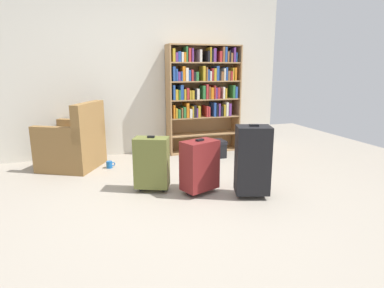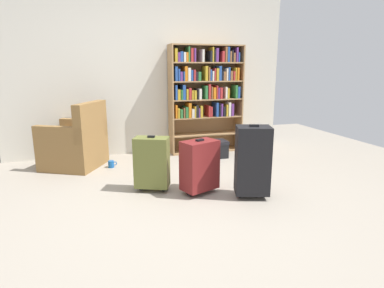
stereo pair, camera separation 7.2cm
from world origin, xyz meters
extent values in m
plane|color=#9E9384|center=(0.00, 0.00, 0.00)|extent=(7.72, 7.72, 0.00)
cube|color=beige|center=(0.00, 2.24, 1.30)|extent=(4.41, 0.10, 2.60)
cube|color=#A87F51|center=(0.28, 2.00, 0.84)|extent=(0.02, 0.33, 1.69)
cube|color=#A87F51|center=(1.43, 2.00, 0.84)|extent=(0.02, 0.33, 1.69)
cube|color=#A87F51|center=(0.86, 2.16, 0.84)|extent=(1.17, 0.02, 1.69)
cube|color=#A87F51|center=(0.86, 2.00, 0.01)|extent=(1.13, 0.31, 0.02)
cube|color=#A87F51|center=(0.86, 2.00, 0.29)|extent=(1.13, 0.31, 0.02)
cube|color=#A87F51|center=(0.86, 2.00, 0.57)|extent=(1.13, 0.31, 0.02)
cube|color=#A87F51|center=(0.86, 2.00, 0.85)|extent=(1.13, 0.31, 0.02)
cube|color=#A87F51|center=(0.86, 2.00, 1.13)|extent=(1.13, 0.31, 0.02)
cube|color=#A87F51|center=(0.86, 2.00, 1.42)|extent=(1.13, 0.31, 0.02)
cube|color=#A87F51|center=(0.86, 2.00, 1.68)|extent=(1.13, 0.31, 0.02)
cube|color=orange|center=(0.34, 1.96, 0.68)|extent=(0.03, 0.22, 0.20)
cube|color=gold|center=(0.37, 1.95, 0.66)|extent=(0.03, 0.20, 0.15)
cube|color=#2D7238|center=(0.42, 1.94, 0.65)|extent=(0.04, 0.18, 0.14)
cube|color=brown|center=(0.46, 1.94, 0.66)|extent=(0.02, 0.19, 0.16)
cube|color=#2D7238|center=(0.50, 1.98, 0.67)|extent=(0.04, 0.26, 0.17)
cube|color=orange|center=(0.55, 1.97, 0.70)|extent=(0.04, 0.24, 0.23)
cube|color=silver|center=(0.60, 1.96, 0.65)|extent=(0.04, 0.23, 0.14)
cube|color=gold|center=(0.64, 1.97, 0.67)|extent=(0.02, 0.24, 0.17)
cube|color=black|center=(0.67, 1.95, 0.68)|extent=(0.04, 0.20, 0.19)
cube|color=#66337F|center=(0.71, 1.95, 0.65)|extent=(0.02, 0.21, 0.14)
cube|color=gold|center=(0.74, 1.98, 0.67)|extent=(0.04, 0.27, 0.18)
cube|color=#B22D2D|center=(0.87, 1.97, 0.67)|extent=(0.03, 0.24, 0.17)
cube|color=#B22D2D|center=(0.91, 1.94, 0.66)|extent=(0.03, 0.18, 0.16)
cube|color=#264C99|center=(1.00, 1.97, 0.69)|extent=(0.04, 0.24, 0.22)
cube|color=black|center=(1.05, 1.96, 0.68)|extent=(0.02, 0.23, 0.19)
cube|color=#66337F|center=(1.08, 1.98, 0.68)|extent=(0.03, 0.26, 0.20)
cube|color=black|center=(1.12, 1.95, 0.66)|extent=(0.03, 0.21, 0.15)
cube|color=gold|center=(1.17, 1.95, 0.67)|extent=(0.03, 0.20, 0.18)
cube|color=silver|center=(1.21, 1.94, 0.69)|extent=(0.04, 0.19, 0.22)
cube|color=#66337F|center=(1.26, 1.96, 0.68)|extent=(0.04, 0.22, 0.20)
cube|color=#264C99|center=(0.34, 1.95, 0.98)|extent=(0.03, 0.21, 0.22)
cube|color=gold|center=(0.38, 1.96, 0.94)|extent=(0.04, 0.22, 0.16)
cube|color=#2D7238|center=(0.43, 1.98, 0.94)|extent=(0.03, 0.26, 0.15)
cube|color=#264C99|center=(0.46, 1.99, 0.97)|extent=(0.04, 0.28, 0.22)
cube|color=gold|center=(0.51, 1.94, 0.94)|extent=(0.03, 0.19, 0.16)
cube|color=#B22D2D|center=(0.56, 1.97, 0.95)|extent=(0.04, 0.25, 0.18)
cube|color=gold|center=(0.60, 1.96, 0.93)|extent=(0.03, 0.22, 0.14)
cube|color=gold|center=(0.64, 1.95, 0.93)|extent=(0.04, 0.21, 0.14)
cube|color=black|center=(0.68, 1.95, 0.94)|extent=(0.02, 0.20, 0.16)
cube|color=silver|center=(0.72, 1.98, 0.94)|extent=(0.04, 0.26, 0.16)
cube|color=#2D7238|center=(0.82, 1.96, 0.97)|extent=(0.04, 0.22, 0.21)
cube|color=#B22D2D|center=(0.87, 1.95, 0.98)|extent=(0.04, 0.21, 0.23)
cube|color=brown|center=(0.91, 1.98, 0.96)|extent=(0.02, 0.27, 0.19)
cube|color=orange|center=(0.95, 1.95, 0.95)|extent=(0.04, 0.21, 0.18)
cube|color=#B22D2D|center=(1.00, 1.98, 0.97)|extent=(0.02, 0.26, 0.21)
cube|color=#66337F|center=(1.02, 1.95, 0.95)|extent=(0.02, 0.20, 0.17)
cube|color=#B22D2D|center=(1.06, 1.97, 0.95)|extent=(0.04, 0.25, 0.17)
cube|color=silver|center=(1.15, 1.96, 0.96)|extent=(0.03, 0.23, 0.18)
cube|color=gold|center=(1.19, 1.99, 0.94)|extent=(0.03, 0.27, 0.16)
cube|color=#2D7238|center=(1.32, 1.95, 0.97)|extent=(0.03, 0.20, 0.21)
cube|color=#264C99|center=(1.36, 1.97, 0.96)|extent=(0.04, 0.25, 0.18)
cube|color=#264C99|center=(0.34, 1.97, 1.25)|extent=(0.04, 0.25, 0.22)
cube|color=#264C99|center=(0.38, 1.96, 1.24)|extent=(0.03, 0.22, 0.18)
cube|color=#66337F|center=(0.42, 1.96, 1.21)|extent=(0.04, 0.23, 0.14)
cube|color=#264C99|center=(0.46, 1.96, 1.22)|extent=(0.02, 0.22, 0.14)
cube|color=orange|center=(0.49, 1.98, 1.25)|extent=(0.04, 0.26, 0.22)
cube|color=silver|center=(0.54, 1.97, 1.24)|extent=(0.04, 0.25, 0.20)
cube|color=#264C99|center=(0.59, 1.97, 1.23)|extent=(0.03, 0.25, 0.16)
cube|color=#B22D2D|center=(0.63, 1.95, 1.23)|extent=(0.03, 0.20, 0.17)
cube|color=black|center=(0.66, 1.94, 1.21)|extent=(0.03, 0.18, 0.14)
cube|color=#2D7238|center=(0.71, 1.95, 1.21)|extent=(0.04, 0.20, 0.14)
cube|color=gold|center=(0.82, 1.95, 1.26)|extent=(0.04, 0.20, 0.22)
cube|color=brown|center=(0.86, 1.96, 1.25)|extent=(0.02, 0.23, 0.20)
cube|color=#264C99|center=(0.89, 1.98, 1.23)|extent=(0.02, 0.26, 0.17)
cube|color=silver|center=(0.92, 1.96, 1.22)|extent=(0.03, 0.23, 0.15)
cube|color=#B22D2D|center=(0.96, 1.96, 1.24)|extent=(0.02, 0.23, 0.19)
cube|color=gold|center=(1.00, 1.96, 1.24)|extent=(0.04, 0.23, 0.19)
cube|color=#264C99|center=(1.04, 1.97, 1.26)|extent=(0.04, 0.25, 0.22)
cube|color=black|center=(1.08, 1.94, 1.22)|extent=(0.02, 0.19, 0.15)
cube|color=brown|center=(1.12, 1.98, 1.21)|extent=(0.04, 0.27, 0.14)
cube|color=silver|center=(1.16, 1.95, 1.24)|extent=(0.03, 0.20, 0.19)
cube|color=#264C99|center=(1.19, 1.96, 1.25)|extent=(0.03, 0.23, 0.20)
cube|color=brown|center=(1.23, 1.98, 1.22)|extent=(0.04, 0.26, 0.15)
cube|color=#B22D2D|center=(1.28, 1.96, 1.22)|extent=(0.03, 0.22, 0.14)
cube|color=gold|center=(1.30, 1.95, 1.24)|extent=(0.02, 0.20, 0.20)
cube|color=orange|center=(1.34, 1.98, 1.24)|extent=(0.03, 0.26, 0.20)
cube|color=gold|center=(0.34, 1.95, 1.52)|extent=(0.04, 0.20, 0.19)
cube|color=#66337F|center=(0.39, 1.97, 1.49)|extent=(0.04, 0.25, 0.14)
cube|color=#264C99|center=(0.43, 1.94, 1.50)|extent=(0.04, 0.19, 0.15)
cube|color=silver|center=(0.47, 1.97, 1.50)|extent=(0.03, 0.24, 0.14)
cube|color=orange|center=(0.51, 1.97, 1.50)|extent=(0.03, 0.25, 0.14)
cube|color=#2D7238|center=(0.54, 1.97, 1.54)|extent=(0.02, 0.24, 0.22)
cube|color=#B22D2D|center=(0.59, 1.97, 1.53)|extent=(0.04, 0.25, 0.20)
cube|color=#66337F|center=(0.63, 1.98, 1.53)|extent=(0.03, 0.27, 0.20)
cube|color=silver|center=(0.76, 1.99, 1.52)|extent=(0.03, 0.28, 0.18)
cube|color=black|center=(0.89, 1.96, 1.51)|extent=(0.03, 0.23, 0.16)
cube|color=gold|center=(0.92, 1.95, 1.54)|extent=(0.02, 0.21, 0.22)
cube|color=black|center=(0.95, 1.95, 1.52)|extent=(0.02, 0.20, 0.19)
cube|color=#66337F|center=(0.99, 1.98, 1.53)|extent=(0.04, 0.26, 0.20)
cube|color=#B22D2D|center=(1.09, 1.98, 1.51)|extent=(0.04, 0.27, 0.16)
cube|color=brown|center=(1.13, 1.94, 1.54)|extent=(0.03, 0.19, 0.23)
cube|color=#264C99|center=(1.17, 1.98, 1.54)|extent=(0.03, 0.26, 0.23)
cube|color=brown|center=(1.21, 1.98, 1.51)|extent=(0.03, 0.27, 0.16)
cube|color=black|center=(1.24, 1.95, 1.52)|extent=(0.02, 0.21, 0.18)
cube|color=brown|center=(1.27, 1.95, 1.50)|extent=(0.03, 0.19, 0.14)
cube|color=#66337F|center=(1.32, 1.95, 1.54)|extent=(0.03, 0.21, 0.22)
cube|color=#264C99|center=(1.35, 1.95, 1.50)|extent=(0.02, 0.20, 0.14)
cube|color=olive|center=(-1.17, 1.71, 0.20)|extent=(0.95, 0.95, 0.40)
cube|color=tan|center=(-1.17, 1.71, 0.44)|extent=(0.75, 0.71, 0.08)
cube|color=olive|center=(-0.92, 1.57, 0.65)|extent=(0.44, 0.67, 0.50)
cube|color=olive|center=(-1.03, 1.97, 0.51)|extent=(0.66, 0.42, 0.22)
cube|color=olive|center=(-1.31, 1.44, 0.51)|extent=(0.66, 0.42, 0.22)
cylinder|color=#1959A5|center=(-0.69, 1.51, 0.05)|extent=(0.08, 0.08, 0.10)
torus|color=#1959A5|center=(-0.64, 1.51, 0.05)|extent=(0.06, 0.01, 0.06)
cube|color=black|center=(0.84, 1.59, 0.11)|extent=(0.41, 0.27, 0.23)
cube|color=black|center=(0.84, 1.59, 0.23)|extent=(0.42, 0.28, 0.05)
cube|color=brown|center=(-0.29, 0.49, 0.33)|extent=(0.42, 0.34, 0.56)
cube|color=black|center=(-0.29, 0.49, 0.62)|extent=(0.09, 0.07, 0.02)
cylinder|color=black|center=(-0.41, 0.54, 0.03)|extent=(0.07, 0.07, 0.05)
cylinder|color=black|center=(-0.17, 0.44, 0.03)|extent=(0.07, 0.07, 0.05)
cube|color=maroon|center=(0.20, 0.27, 0.32)|extent=(0.44, 0.36, 0.54)
cube|color=black|center=(0.20, 0.27, 0.60)|extent=(0.10, 0.07, 0.02)
cylinder|color=black|center=(0.07, 0.22, 0.03)|extent=(0.06, 0.06, 0.05)
cylinder|color=black|center=(0.32, 0.32, 0.03)|extent=(0.06, 0.06, 0.05)
cube|color=black|center=(0.69, 0.01, 0.41)|extent=(0.41, 0.35, 0.71)
cube|color=black|center=(0.69, 0.01, 0.77)|extent=(0.10, 0.08, 0.02)
cylinder|color=black|center=(0.57, 0.04, 0.03)|extent=(0.06, 0.06, 0.05)
cylinder|color=black|center=(0.81, -0.03, 0.03)|extent=(0.06, 0.06, 0.05)
camera|label=1|loc=(-0.92, -2.91, 1.36)|focal=30.46mm
camera|label=2|loc=(-0.85, -2.93, 1.36)|focal=30.46mm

